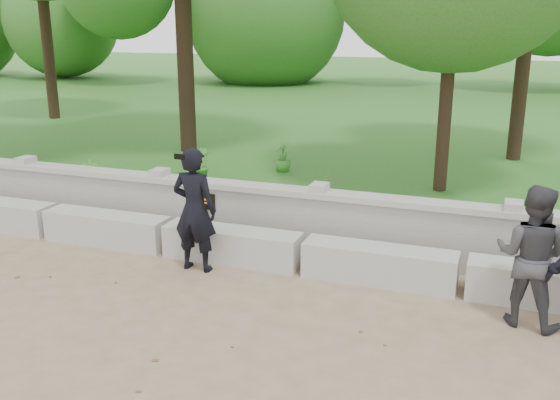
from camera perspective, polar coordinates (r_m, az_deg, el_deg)
The scene contains 9 objects.
ground at distance 7.53m, azimuth -17.57°, elevation -9.36°, with size 80.00×80.00×0.00m, color #A08262.
lawn at distance 20.00m, azimuth 7.55°, elevation 7.29°, with size 40.00×22.00×0.25m, color #2B6319.
concrete_bench at distance 8.89m, azimuth -10.29°, elevation -3.31°, with size 11.90×0.45×0.45m.
parapet_wall at distance 9.39m, azimuth -8.22°, elevation -0.62°, with size 12.50×0.35×0.90m.
man_main at distance 8.04m, azimuth -7.81°, elevation -0.88°, with size 0.60×0.53×1.63m.
visitor_left at distance 7.04m, azimuth 21.97°, elevation -4.79°, with size 0.88×0.76×1.54m.
shrub_a at distance 11.49m, azimuth -16.89°, elevation 2.22°, with size 0.29×0.19×0.54m, color #418D2F.
shrub_b at distance 11.68m, azimuth -7.27°, elevation 3.19°, with size 0.34×0.27×0.61m, color #418D2F.
shrub_d at distance 12.35m, azimuth 0.27°, elevation 3.96°, with size 0.33×0.29×0.58m, color #418D2F.
Camera 1 is at (4.34, -5.29, 3.14)m, focal length 40.00 mm.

